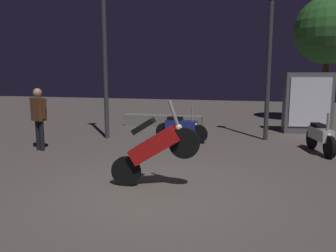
% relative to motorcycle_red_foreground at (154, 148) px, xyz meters
% --- Properties ---
extents(ground_plane, '(40.00, 40.00, 0.00)m').
position_rel_motorcycle_red_foreground_xyz_m(ground_plane, '(0.10, -0.16, -0.74)').
color(ground_plane, '#605951').
extents(motorcycle_red_foreground, '(1.66, 0.35, 1.63)m').
position_rel_motorcycle_red_foreground_xyz_m(motorcycle_red_foreground, '(0.00, 0.00, 0.00)').
color(motorcycle_red_foreground, black).
rests_on(motorcycle_red_foreground, ground_plane).
extents(motorcycle_blue_parked_left, '(1.66, 0.43, 1.11)m').
position_rel_motorcycle_red_foreground_xyz_m(motorcycle_blue_parked_left, '(-0.40, 4.20, -0.31)').
color(motorcycle_blue_parked_left, black).
rests_on(motorcycle_blue_parked_left, ground_plane).
extents(motorcycle_white_parked_right, '(0.51, 1.64, 1.11)m').
position_rel_motorcycle_red_foreground_xyz_m(motorcycle_white_parked_right, '(3.46, 3.68, -0.31)').
color(motorcycle_white_parked_right, black).
rests_on(motorcycle_white_parked_right, ground_plane).
extents(person_rider_beside, '(0.66, 0.34, 1.69)m').
position_rel_motorcycle_red_foreground_xyz_m(person_rider_beside, '(-3.88, 2.13, 0.27)').
color(person_rider_beside, black).
rests_on(person_rider_beside, ground_plane).
extents(streetlamp_near, '(0.36, 0.36, 5.38)m').
position_rel_motorcycle_red_foreground_xyz_m(streetlamp_near, '(-2.84, 4.18, 2.64)').
color(streetlamp_near, '#38383D').
rests_on(streetlamp_near, ground_plane).
extents(streetlamp_far, '(0.36, 0.36, 4.61)m').
position_rel_motorcycle_red_foreground_xyz_m(streetlamp_far, '(2.12, 5.15, 2.21)').
color(streetlamp_far, '#38383D').
rests_on(streetlamp_far, ground_plane).
extents(tree_left_bg, '(2.73, 2.73, 5.16)m').
position_rel_motorcycle_red_foreground_xyz_m(tree_left_bg, '(4.52, 9.51, 3.03)').
color(tree_left_bg, '#4C331E').
rests_on(tree_left_bg, ground_plane).
extents(kiosk_billboard, '(1.66, 0.75, 2.10)m').
position_rel_motorcycle_red_foreground_xyz_m(kiosk_billboard, '(3.54, 6.81, 0.31)').
color(kiosk_billboard, '#595960').
rests_on(kiosk_billboard, ground_plane).
extents(planter_wall_low, '(3.08, 0.50, 0.45)m').
position_rel_motorcycle_red_foreground_xyz_m(planter_wall_low, '(-1.72, 6.92, -0.52)').
color(planter_wall_low, gray).
rests_on(planter_wall_low, ground_plane).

